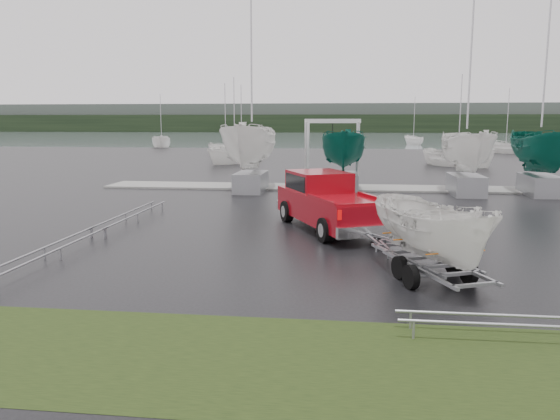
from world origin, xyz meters
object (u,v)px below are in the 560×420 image
Objects in this scene: trailer_hitched at (426,180)px; pickup_truck at (326,200)px; boat_hoist at (332,144)px; trailer_parked at (440,180)px.

pickup_truck is at bearing 90.00° from trailer_hitched.
pickup_truck is 12.35m from boat_hoist.
trailer_parked is at bearing -91.36° from pickup_truck.
boat_hoist is at bearing 65.77° from pickup_truck.
boat_hoist reaches higher than pickup_truck.
trailer_hitched is at bearing -81.04° from boat_hoist.
trailer_hitched is 1.12× the size of boat_hoist.
boat_hoist is (-3.09, 19.16, 0.07)m from trailer_parked.
trailer_parked is 1.16× the size of boat_hoist.
pickup_truck is 7.68m from trailer_parked.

